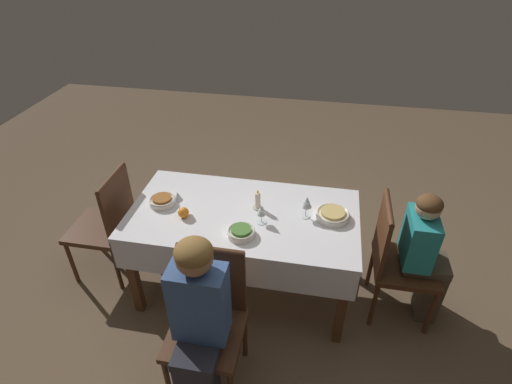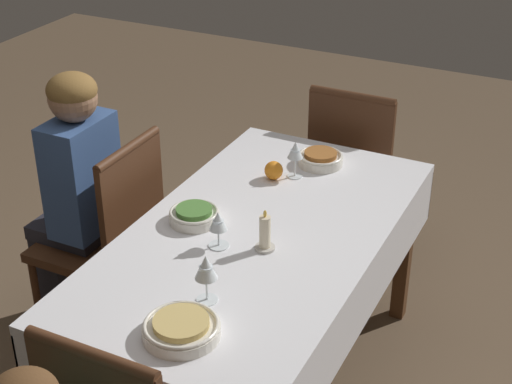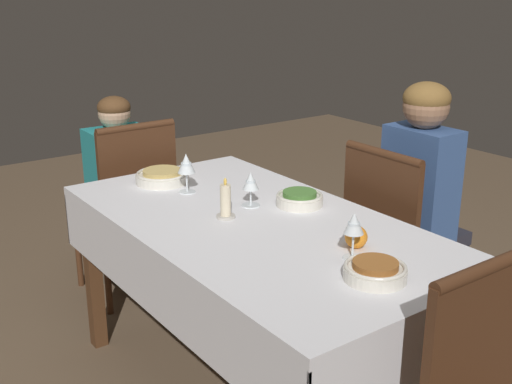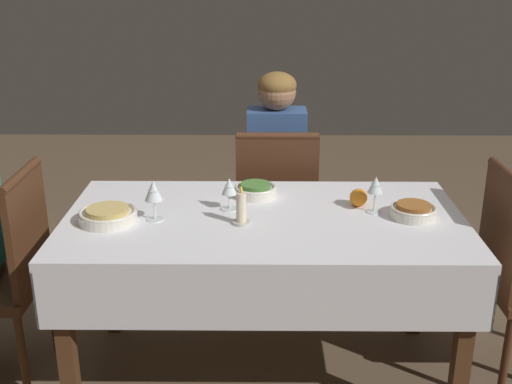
{
  "view_description": "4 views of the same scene",
  "coord_description": "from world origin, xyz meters",
  "px_view_note": "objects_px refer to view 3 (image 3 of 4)",
  "views": [
    {
      "loc": [
        -0.48,
        2.14,
        2.45
      ],
      "look_at": [
        -0.07,
        -0.09,
        0.87
      ],
      "focal_mm": 28.0,
      "sensor_mm": 36.0,
      "label": 1
    },
    {
      "loc": [
        -2.11,
        -1.04,
        2.2
      ],
      "look_at": [
        -0.01,
        0.0,
        0.91
      ],
      "focal_mm": 55.0,
      "sensor_mm": 36.0,
      "label": 2
    },
    {
      "loc": [
        1.76,
        -1.27,
        1.58
      ],
      "look_at": [
        0.08,
        -0.06,
        0.89
      ],
      "focal_mm": 45.0,
      "sensor_mm": 36.0,
      "label": 3
    },
    {
      "loc": [
        -0.01,
        -2.36,
        1.72
      ],
      "look_at": [
        -0.03,
        -0.06,
        0.87
      ],
      "focal_mm": 45.0,
      "sensor_mm": 36.0,
      "label": 4
    }
  ],
  "objects_px": {
    "wine_glass_north": "(251,183)",
    "candle_centerpiece": "(226,203)",
    "person_child_teal": "(114,184)",
    "wine_glass_east": "(354,225)",
    "orange_fruit": "(356,237)",
    "person_adult_denim": "(426,199)",
    "bowl_west": "(162,176)",
    "chair_west": "(129,202)",
    "bowl_north": "(300,198)",
    "bowl_east": "(376,270)",
    "wine_glass_west": "(186,165)",
    "dining_table": "(256,244)",
    "chair_north": "(398,242)"
  },
  "relations": [
    {
      "from": "bowl_west",
      "to": "wine_glass_west",
      "type": "distance_m",
      "value": 0.2
    },
    {
      "from": "person_child_teal",
      "to": "candle_centerpiece",
      "type": "xyz_separation_m",
      "value": [
        1.16,
        -0.07,
        0.24
      ]
    },
    {
      "from": "wine_glass_north",
      "to": "candle_centerpiece",
      "type": "bearing_deg",
      "value": -70.68
    },
    {
      "from": "candle_centerpiece",
      "to": "orange_fruit",
      "type": "bearing_deg",
      "value": 21.76
    },
    {
      "from": "bowl_north",
      "to": "orange_fruit",
      "type": "xyz_separation_m",
      "value": [
        0.43,
        -0.12,
        0.01
      ]
    },
    {
      "from": "wine_glass_east",
      "to": "bowl_west",
      "type": "bearing_deg",
      "value": -174.22
    },
    {
      "from": "person_child_teal",
      "to": "bowl_east",
      "type": "distance_m",
      "value": 1.85
    },
    {
      "from": "chair_north",
      "to": "wine_glass_west",
      "type": "bearing_deg",
      "value": 56.33
    },
    {
      "from": "bowl_east",
      "to": "orange_fruit",
      "type": "height_order",
      "value": "orange_fruit"
    },
    {
      "from": "chair_north",
      "to": "bowl_west",
      "type": "relative_size",
      "value": 4.12
    },
    {
      "from": "wine_glass_west",
      "to": "candle_centerpiece",
      "type": "distance_m",
      "value": 0.35
    },
    {
      "from": "person_child_teal",
      "to": "bowl_north",
      "type": "bearing_deg",
      "value": 101.29
    },
    {
      "from": "bowl_north",
      "to": "wine_glass_north",
      "type": "xyz_separation_m",
      "value": [
        -0.1,
        -0.16,
        0.07
      ]
    },
    {
      "from": "wine_glass_east",
      "to": "orange_fruit",
      "type": "height_order",
      "value": "wine_glass_east"
    },
    {
      "from": "person_adult_denim",
      "to": "bowl_west",
      "type": "xyz_separation_m",
      "value": [
        -0.67,
        -0.92,
        0.1
      ]
    },
    {
      "from": "bowl_north",
      "to": "bowl_west",
      "type": "relative_size",
      "value": 0.8
    },
    {
      "from": "chair_west",
      "to": "person_child_teal",
      "type": "distance_m",
      "value": 0.18
    },
    {
      "from": "chair_north",
      "to": "person_child_teal",
      "type": "bearing_deg",
      "value": 28.41
    },
    {
      "from": "wine_glass_west",
      "to": "chair_north",
      "type": "bearing_deg",
      "value": 56.33
    },
    {
      "from": "orange_fruit",
      "to": "wine_glass_west",
      "type": "bearing_deg",
      "value": -169.14
    },
    {
      "from": "bowl_east",
      "to": "wine_glass_east",
      "type": "xyz_separation_m",
      "value": [
        -0.15,
        0.05,
        0.08
      ]
    },
    {
      "from": "bowl_north",
      "to": "bowl_west",
      "type": "xyz_separation_m",
      "value": [
        -0.57,
        -0.29,
        -0.0
      ]
    },
    {
      "from": "wine_glass_east",
      "to": "candle_centerpiece",
      "type": "bearing_deg",
      "value": -167.0
    },
    {
      "from": "chair_north",
      "to": "orange_fruit",
      "type": "xyz_separation_m",
      "value": [
        0.32,
        -0.58,
        0.27
      ]
    },
    {
      "from": "bowl_east",
      "to": "person_adult_denim",
      "type": "bearing_deg",
      "value": 121.39
    },
    {
      "from": "bowl_north",
      "to": "bowl_east",
      "type": "distance_m",
      "value": 0.67
    },
    {
      "from": "bowl_east",
      "to": "wine_glass_east",
      "type": "height_order",
      "value": "wine_glass_east"
    },
    {
      "from": "person_adult_denim",
      "to": "bowl_west",
      "type": "distance_m",
      "value": 1.14
    },
    {
      "from": "wine_glass_north",
      "to": "orange_fruit",
      "type": "distance_m",
      "value": 0.54
    },
    {
      "from": "chair_north",
      "to": "chair_west",
      "type": "relative_size",
      "value": 1.0
    },
    {
      "from": "chair_west",
      "to": "bowl_north",
      "type": "height_order",
      "value": "chair_west"
    },
    {
      "from": "chair_west",
      "to": "wine_glass_east",
      "type": "xyz_separation_m",
      "value": [
        1.52,
        0.06,
        0.34
      ]
    },
    {
      "from": "bowl_north",
      "to": "bowl_west",
      "type": "distance_m",
      "value": 0.64
    },
    {
      "from": "person_adult_denim",
      "to": "bowl_north",
      "type": "distance_m",
      "value": 0.64
    },
    {
      "from": "dining_table",
      "to": "wine_glass_north",
      "type": "height_order",
      "value": "wine_glass_north"
    },
    {
      "from": "wine_glass_east",
      "to": "orange_fruit",
      "type": "distance_m",
      "value": 0.11
    },
    {
      "from": "wine_glass_north",
      "to": "candle_centerpiece",
      "type": "height_order",
      "value": "candle_centerpiece"
    },
    {
      "from": "person_adult_denim",
      "to": "orange_fruit",
      "type": "bearing_deg",
      "value": 113.61
    },
    {
      "from": "bowl_north",
      "to": "candle_centerpiece",
      "type": "relative_size",
      "value": 1.19
    },
    {
      "from": "chair_west",
      "to": "wine_glass_north",
      "type": "xyz_separation_m",
      "value": [
        0.93,
        0.08,
        0.33
      ]
    },
    {
      "from": "person_child_teal",
      "to": "person_adult_denim",
      "type": "bearing_deg",
      "value": 123.53
    },
    {
      "from": "chair_north",
      "to": "bowl_west",
      "type": "height_order",
      "value": "chair_north"
    },
    {
      "from": "chair_north",
      "to": "bowl_east",
      "type": "distance_m",
      "value": 0.91
    },
    {
      "from": "person_child_teal",
      "to": "orange_fruit",
      "type": "height_order",
      "value": "person_child_teal"
    },
    {
      "from": "dining_table",
      "to": "person_child_teal",
      "type": "xyz_separation_m",
      "value": [
        -1.25,
        -0.01,
        -0.09
      ]
    },
    {
      "from": "bowl_north",
      "to": "bowl_east",
      "type": "height_order",
      "value": "same"
    },
    {
      "from": "chair_west",
      "to": "bowl_north",
      "type": "relative_size",
      "value": 5.17
    },
    {
      "from": "wine_glass_west",
      "to": "wine_glass_east",
      "type": "distance_m",
      "value": 0.88
    },
    {
      "from": "wine_glass_north",
      "to": "wine_glass_east",
      "type": "xyz_separation_m",
      "value": [
        0.59,
        -0.03,
        0.02
      ]
    },
    {
      "from": "person_child_teal",
      "to": "wine_glass_east",
      "type": "bearing_deg",
      "value": 91.95
    }
  ]
}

